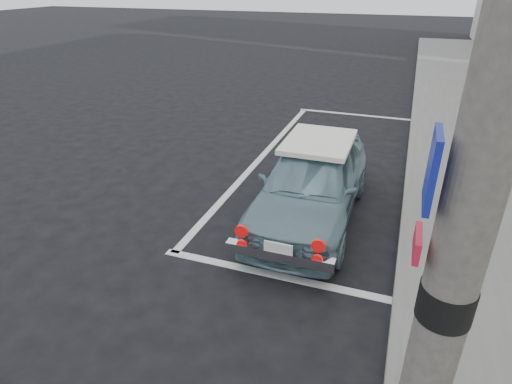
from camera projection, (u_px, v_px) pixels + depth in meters
ground at (253, 246)px, 5.64m from camera, size 80.00×80.00×0.00m
sidewalk at (502, 211)px, 6.33m from camera, size 2.80×40.00×0.15m
pline_rear at (279, 276)px, 5.07m from camera, size 3.00×0.12×0.01m
pline_front at (358, 115)px, 10.95m from camera, size 3.00×0.12×0.01m
pline_side at (262, 156)px, 8.43m from camera, size 0.12×7.00×0.01m
retro_coupe at (312, 182)px, 6.06m from camera, size 1.34×3.32×1.12m
cat at (286, 262)px, 5.13m from camera, size 0.31×0.42×0.25m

